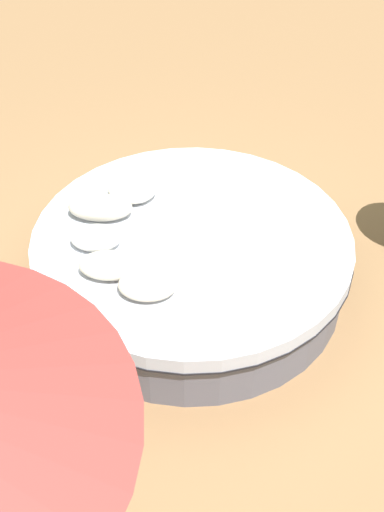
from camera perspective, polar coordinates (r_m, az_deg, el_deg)
The scene contains 8 objects.
ground_plane at distance 5.98m, azimuth 0.00°, elevation -2.51°, with size 16.00×16.00×0.00m, color olive.
round_bed at distance 5.77m, azimuth 0.00°, elevation -0.38°, with size 2.73×2.73×0.59m.
throw_pillow_0 at distance 5.97m, azimuth -5.16°, elevation 5.78°, with size 0.44×0.38×0.20m, color silver.
throw_pillow_1 at distance 5.77m, azimuth -7.88°, elevation 4.17°, with size 0.56×0.29×0.21m, color beige.
throw_pillow_2 at distance 5.49m, azimuth -8.27°, elevation 1.57°, with size 0.42×0.30×0.17m, color white.
throw_pillow_3 at distance 5.21m, azimuth -7.06°, elevation -0.79°, with size 0.49×0.30×0.19m, color beige.
throw_pillow_4 at distance 5.04m, azimuth -3.85°, elevation -2.49°, with size 0.45×0.33×0.16m, color beige.
patio_chair at distance 4.44m, azimuth -16.08°, elevation -15.37°, with size 0.69×0.68×0.98m.
Camera 1 is at (0.18, -4.27, 4.18)m, focal length 46.57 mm.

